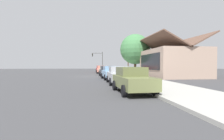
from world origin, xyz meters
name	(u,v)px	position (x,y,z in m)	size (l,w,h in m)	color
ground_plane	(89,77)	(0.00, 0.00, 0.00)	(120.00, 120.00, 0.00)	#424244
sidewalk_curb	(126,76)	(0.00, 5.60, 0.08)	(60.00, 4.20, 0.16)	#B2AFA8
car_cherry	(101,69)	(-15.95, 2.79, 0.82)	(4.90, 2.15, 1.59)	red
car_coral	(101,69)	(-10.56, 2.62, 0.82)	(4.84, 2.21, 1.59)	#EA8C75
car_ivory	(105,70)	(-5.06, 2.88, 0.82)	(4.80, 2.17, 1.59)	silver
car_charcoal	(107,71)	(0.24, 2.64, 0.82)	(4.79, 2.07, 1.59)	#2D3035
car_skyblue	(111,72)	(5.54, 2.64, 0.82)	(4.74, 2.17, 1.59)	#8CB7E0
car_silver	(119,75)	(10.89, 2.73, 0.82)	(4.89, 2.14, 1.59)	silver
car_olive	(132,80)	(16.45, 2.65, 0.81)	(4.49, 2.14, 1.59)	olive
storefront_building	(172,62)	(2.20, 11.98, 2.12)	(10.44, 7.11, 5.89)	tan
shade_tree	(135,49)	(-4.57, 8.24, 4.53)	(5.37, 5.37, 7.22)	brown
traffic_light_main	(98,58)	(-20.67, 2.54, 3.49)	(0.37, 2.79, 5.20)	#383833
utility_pole_wooden	(128,54)	(-10.22, 8.20, 3.93)	(1.80, 0.24, 7.50)	brown
fire_hydrant_red	(133,78)	(10.33, 4.20, 0.50)	(0.22, 0.22, 0.71)	red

